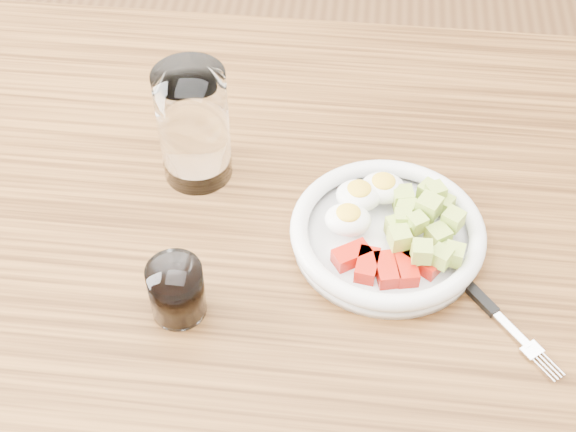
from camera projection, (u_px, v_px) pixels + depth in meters
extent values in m
cube|color=brown|center=(295.00, 251.00, 0.96)|extent=(1.50, 0.90, 0.04)
cylinder|color=silver|center=(386.00, 240.00, 0.94)|extent=(0.22, 0.22, 0.01)
torus|color=silver|center=(388.00, 230.00, 0.92)|extent=(0.23, 0.23, 0.02)
cube|color=#BA180B|center=(351.00, 256.00, 0.90)|extent=(0.05, 0.04, 0.02)
cube|color=#BA180B|center=(367.00, 265.00, 0.89)|extent=(0.03, 0.04, 0.02)
cube|color=#BA180B|center=(386.00, 270.00, 0.89)|extent=(0.03, 0.05, 0.02)
cube|color=#BA180B|center=(406.00, 268.00, 0.89)|extent=(0.03, 0.05, 0.02)
cube|color=#BA180B|center=(422.00, 262.00, 0.89)|extent=(0.05, 0.04, 0.02)
ellipsoid|color=white|center=(359.00, 196.00, 0.95)|extent=(0.05, 0.05, 0.03)
ellipsoid|color=yellow|center=(359.00, 189.00, 0.94)|extent=(0.03, 0.03, 0.01)
ellipsoid|color=white|center=(383.00, 188.00, 0.95)|extent=(0.05, 0.05, 0.03)
ellipsoid|color=yellow|center=(384.00, 181.00, 0.95)|extent=(0.03, 0.03, 0.01)
ellipsoid|color=white|center=(348.00, 220.00, 0.92)|extent=(0.05, 0.05, 0.03)
ellipsoid|color=yellow|center=(348.00, 213.00, 0.91)|extent=(0.03, 0.03, 0.01)
cube|color=#B8CE4F|center=(429.00, 192.00, 0.95)|extent=(0.03, 0.03, 0.02)
cube|color=#B8CE4F|center=(403.00, 219.00, 0.91)|extent=(0.02, 0.02, 0.02)
cube|color=#B8CE4F|center=(403.00, 197.00, 0.94)|extent=(0.03, 0.03, 0.02)
cube|color=#B8CE4F|center=(438.00, 236.00, 0.91)|extent=(0.03, 0.03, 0.02)
cube|color=#B8CE4F|center=(417.00, 223.00, 0.91)|extent=(0.03, 0.03, 0.02)
cube|color=#B8CE4F|center=(399.00, 238.00, 0.89)|extent=(0.03, 0.03, 0.02)
cube|color=#B8CE4F|center=(422.00, 252.00, 0.87)|extent=(0.02, 0.02, 0.02)
cube|color=#B8CE4F|center=(422.00, 253.00, 0.88)|extent=(0.03, 0.03, 0.02)
cube|color=#B8CE4F|center=(436.00, 192.00, 0.94)|extent=(0.03, 0.03, 0.02)
cube|color=#B8CE4F|center=(406.00, 208.00, 0.93)|extent=(0.02, 0.02, 0.02)
cube|color=#B8CE4F|center=(444.00, 204.00, 0.94)|extent=(0.03, 0.03, 0.02)
cube|color=#B8CE4F|center=(441.00, 257.00, 0.88)|extent=(0.03, 0.03, 0.02)
cube|color=#B8CE4F|center=(429.00, 207.00, 0.92)|extent=(0.03, 0.03, 0.02)
cube|color=#B8CE4F|center=(454.00, 254.00, 0.88)|extent=(0.03, 0.03, 0.02)
cube|color=#B8CE4F|center=(443.00, 255.00, 0.89)|extent=(0.03, 0.03, 0.02)
cube|color=#B8CE4F|center=(398.00, 229.00, 0.92)|extent=(0.03, 0.03, 0.02)
cube|color=#B8CE4F|center=(453.00, 220.00, 0.91)|extent=(0.03, 0.03, 0.02)
cube|color=black|center=(468.00, 286.00, 0.89)|extent=(0.07, 0.08, 0.01)
cube|color=silver|center=(512.00, 330.00, 0.85)|extent=(0.04, 0.05, 0.00)
cube|color=silver|center=(532.00, 350.00, 0.84)|extent=(0.03, 0.03, 0.00)
cylinder|color=silver|center=(544.00, 370.00, 0.82)|extent=(0.02, 0.03, 0.00)
cylinder|color=silver|center=(547.00, 368.00, 0.82)|extent=(0.02, 0.03, 0.00)
cylinder|color=silver|center=(550.00, 366.00, 0.82)|extent=(0.02, 0.03, 0.00)
cylinder|color=silver|center=(554.00, 364.00, 0.83)|extent=(0.02, 0.03, 0.00)
cylinder|color=white|center=(194.00, 126.00, 0.96)|extent=(0.09, 0.09, 0.15)
cylinder|color=white|center=(177.00, 290.00, 0.85)|extent=(0.06, 0.06, 0.07)
cylinder|color=black|center=(177.00, 291.00, 0.85)|extent=(0.05, 0.05, 0.06)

